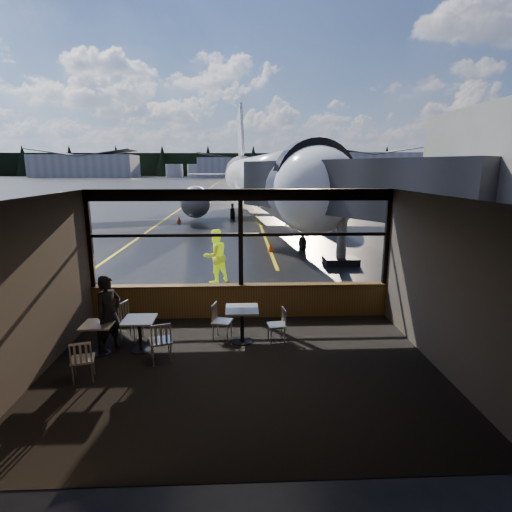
{
  "coord_description": "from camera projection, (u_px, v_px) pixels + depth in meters",
  "views": [
    {
      "loc": [
        -0.04,
        -10.45,
        4.02
      ],
      "look_at": [
        0.45,
        1.0,
        1.5
      ],
      "focal_mm": 28.0,
      "sensor_mm": 36.0,
      "label": 1
    }
  ],
  "objects": [
    {
      "name": "wall_back",
      "position": [
        244.0,
        360.0,
        4.83
      ],
      "size": [
        8.0,
        0.04,
        3.5
      ],
      "primitive_type": "cube",
      "color": "#4D443D",
      "rests_on": "ground"
    },
    {
      "name": "chair_left_s",
      "position": [
        83.0,
        360.0,
        7.64
      ],
      "size": [
        0.58,
        0.58,
        0.87
      ],
      "primitive_type": null,
      "rotation": [
        0.0,
        0.0,
        0.27
      ],
      "color": "#ADA89C",
      "rests_on": "carpet_floor"
    },
    {
      "name": "fuel_tank_c",
      "position": [
        217.0,
        171.0,
        187.58
      ],
      "size": [
        8.0,
        8.0,
        6.0
      ],
      "primitive_type": "cylinder",
      "color": "silver",
      "rests_on": "ground_plane"
    },
    {
      "name": "chair_near_e",
      "position": [
        276.0,
        325.0,
        9.36
      ],
      "size": [
        0.51,
        0.51,
        0.83
      ],
      "primitive_type": null,
      "rotation": [
        0.0,
        0.0,
        1.71
      ],
      "color": "#ACA89B",
      "rests_on": "carpet_floor"
    },
    {
      "name": "hangar_mid",
      "position": [
        238.0,
        166.0,
        190.5
      ],
      "size": [
        38.0,
        15.0,
        10.0
      ],
      "primitive_type": null,
      "color": "silver",
      "rests_on": "ground_plane"
    },
    {
      "name": "cone_wing",
      "position": [
        179.0,
        219.0,
        30.4
      ],
      "size": [
        0.35,
        0.35,
        0.48
      ],
      "primitive_type": "cone",
      "color": "#FE4308",
      "rests_on": "ground_plane"
    },
    {
      "name": "fuel_tank_b",
      "position": [
        196.0,
        171.0,
        187.15
      ],
      "size": [
        8.0,
        8.0,
        6.0
      ],
      "primitive_type": "cylinder",
      "color": "silver",
      "rests_on": "ground_plane"
    },
    {
      "name": "mullion_centre",
      "position": [
        241.0,
        239.0,
        10.59
      ],
      "size": [
        0.12,
        0.12,
        2.6
      ],
      "primitive_type": "cube",
      "color": "black",
      "rests_on": "ground"
    },
    {
      "name": "window_sill",
      "position": [
        241.0,
        301.0,
        10.97
      ],
      "size": [
        8.0,
        0.28,
        0.9
      ],
      "primitive_type": "cube",
      "color": "brown",
      "rests_on": "ground"
    },
    {
      "name": "mullion_left",
      "position": [
        90.0,
        240.0,
        10.42
      ],
      "size": [
        0.12,
        0.12,
        2.6
      ],
      "primitive_type": "cube",
      "color": "black",
      "rests_on": "ground"
    },
    {
      "name": "window_header",
      "position": [
        240.0,
        195.0,
        10.34
      ],
      "size": [
        8.0,
        0.18,
        0.3
      ],
      "primitive_type": "cube",
      "color": "black",
      "rests_on": "ground"
    },
    {
      "name": "airliner",
      "position": [
        263.0,
        147.0,
        30.85
      ],
      "size": [
        34.35,
        39.82,
        11.26
      ],
      "primitive_type": null,
      "rotation": [
        0.0,
        0.0,
        0.1
      ],
      "color": "white",
      "rests_on": "ground_plane"
    },
    {
      "name": "carpet_floor",
      "position": [
        242.0,
        369.0,
        8.13
      ],
      "size": [
        8.0,
        6.0,
        0.01
      ],
      "primitive_type": "cube",
      "color": "black",
      "rests_on": "ground"
    },
    {
      "name": "cafe_table_mid",
      "position": [
        140.0,
        335.0,
        8.93
      ],
      "size": [
        0.69,
        0.69,
        0.76
      ],
      "primitive_type": null,
      "color": "#A4A096",
      "rests_on": "carpet_floor"
    },
    {
      "name": "ground_plane",
      "position": [
        239.0,
        181.0,
        128.15
      ],
      "size": [
        520.0,
        520.0,
        0.0
      ],
      "primitive_type": "plane",
      "color": "black",
      "rests_on": "ground"
    },
    {
      "name": "chair_mid_w",
      "position": [
        132.0,
        321.0,
        9.47
      ],
      "size": [
        0.65,
        0.65,
        0.94
      ],
      "primitive_type": null,
      "rotation": [
        0.0,
        0.0,
        -1.91
      ],
      "color": "#BDB7AB",
      "rests_on": "carpet_floor"
    },
    {
      "name": "cone_nose",
      "position": [
        271.0,
        247.0,
        19.6
      ],
      "size": [
        0.32,
        0.32,
        0.44
      ],
      "primitive_type": "cone",
      "color": "#F66507",
      "rests_on": "ground_plane"
    },
    {
      "name": "jet_bridge",
      "position": [
        329.0,
        213.0,
        16.09
      ],
      "size": [
        8.55,
        10.45,
        4.56
      ],
      "primitive_type": null,
      "color": "#28282B",
      "rests_on": "ground_plane"
    },
    {
      "name": "passenger",
      "position": [
        109.0,
        314.0,
        8.84
      ],
      "size": [
        0.7,
        0.76,
        1.74
      ],
      "primitive_type": "imported",
      "rotation": [
        0.0,
        0.0,
        0.96
      ],
      "color": "black",
      "rests_on": "carpet_floor"
    },
    {
      "name": "window_transom",
      "position": [
        241.0,
        235.0,
        10.57
      ],
      "size": [
        8.0,
        0.1,
        0.08
      ],
      "primitive_type": "cube",
      "color": "black",
      "rests_on": "ground"
    },
    {
      "name": "cafe_table_left",
      "position": [
        99.0,
        339.0,
        8.77
      ],
      "size": [
        0.65,
        0.65,
        0.71
      ],
      "primitive_type": null,
      "color": "#9E9A91",
      "rests_on": "carpet_floor"
    },
    {
      "name": "cafe_table_near",
      "position": [
        242.0,
        325.0,
        9.37
      ],
      "size": [
        0.76,
        0.76,
        0.83
      ],
      "primitive_type": null,
      "color": "#A7A299",
      "rests_on": "carpet_floor"
    },
    {
      "name": "wall_right",
      "position": [
        443.0,
        285.0,
        7.93
      ],
      "size": [
        0.04,
        6.0,
        3.5
      ],
      "primitive_type": "cube",
      "color": "#4D443D",
      "rests_on": "ground"
    },
    {
      "name": "ceiling",
      "position": [
        241.0,
        197.0,
        7.38
      ],
      "size": [
        8.0,
        6.0,
        0.04
      ],
      "primitive_type": "cube",
      "color": "#38332D",
      "rests_on": "ground"
    },
    {
      "name": "chair_near_w",
      "position": [
        222.0,
        322.0,
        9.5
      ],
      "size": [
        0.6,
        0.6,
        0.9
      ],
      "primitive_type": null,
      "rotation": [
        0.0,
        0.0,
        -1.83
      ],
      "color": "beige",
      "rests_on": "carpet_floor"
    },
    {
      "name": "chair_mid_s",
      "position": [
        161.0,
        341.0,
        8.38
      ],
      "size": [
        0.63,
        0.63,
        0.93
      ],
      "primitive_type": null,
      "rotation": [
        0.0,
        0.0,
        0.29
      ],
      "color": "beige",
      "rests_on": "carpet_floor"
    },
    {
      "name": "hangar_left",
      "position": [
        86.0,
        165.0,
        182.55
      ],
      "size": [
        45.0,
        18.0,
        11.0
      ],
      "primitive_type": null,
      "color": "silver",
      "rests_on": "ground_plane"
    },
    {
      "name": "mullion_right",
      "position": [
        387.0,
        237.0,
        10.76
      ],
      "size": [
        0.12,
        0.12,
        2.6
      ],
      "primitive_type": "cube",
      "color": "black",
      "rests_on": "ground"
    },
    {
      "name": "wall_left",
      "position": [
        32.0,
        290.0,
        7.59
      ],
      "size": [
        0.04,
        6.0,
        3.5
      ],
      "primitive_type": "cube",
      "color": "#4D443D",
      "rests_on": "ground"
    },
    {
      "name": "fuel_tank_a",
      "position": [
        174.0,
        171.0,
        186.73
      ],
      "size": [
        8.0,
        8.0,
        6.0
      ],
      "primitive_type": "cylinder",
      "color": "silver",
      "rests_on": "ground_plane"
    },
    {
      "name": "hangar_right",
      "position": [
        367.0,
        164.0,
        185.98
      ],
      "size": [
        50.0,
        20.0,
        12.0
      ],
      "primitive_type": null,
      "color": "silver",
      "rests_on": "ground_plane"
    },
    {
      "name": "ground_crew",
      "position": [
        215.0,
        256.0,
        14.23
      ],
      "size": [
        1.19,
        1.15,
        1.92
      ],
      "primitive_type": "imported",
      "rotation": [
        0.0,
        0.0,
        3.8
      ],
      "color": "#BFF219",
      "rests_on": "ground_plane"
    },
    {
      "name": "treeline",
      "position": [
        238.0,
        165.0,
        214.67
      ],
      "size": [
        360.0,
        3.0,
        12.0
      ],
      "primitive_type": "cube",
      "color": "black",
      "rests_on": "ground_plane"
    }
  ]
}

